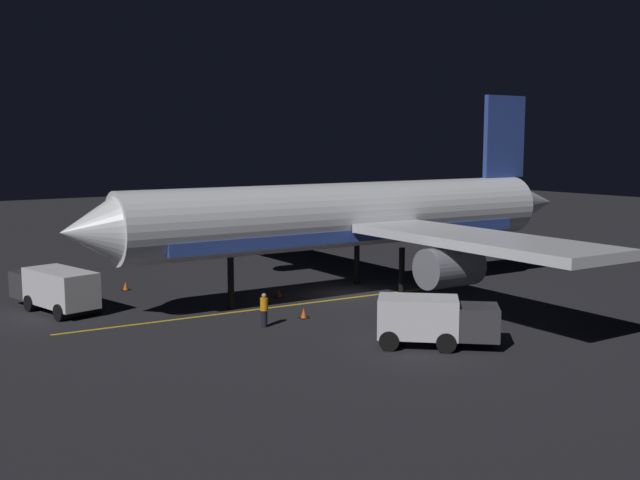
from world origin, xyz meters
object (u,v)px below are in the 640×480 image
object	(u,v)px
baggage_truck	(55,289)
traffic_cone_near_right	(126,286)
traffic_cone_under_wing	(279,293)
catering_truck	(432,321)
ground_crew_worker	(264,310)
traffic_cone_near_left	(304,314)
airliner	(355,217)

from	to	relation	value
baggage_truck	traffic_cone_near_right	xyz separation A→B (m)	(3.48, -5.28, -0.99)
traffic_cone_near_right	traffic_cone_under_wing	world-z (taller)	same
catering_truck	traffic_cone_under_wing	bearing A→B (deg)	-0.19
ground_crew_worker	traffic_cone_under_wing	distance (m)	7.35
traffic_cone_near_left	catering_truck	bearing A→B (deg)	-167.81
catering_truck	traffic_cone_near_right	world-z (taller)	catering_truck
traffic_cone_near_left	baggage_truck	bearing A→B (deg)	48.07
ground_crew_worker	traffic_cone_under_wing	world-z (taller)	ground_crew_worker
baggage_truck	traffic_cone_under_wing	distance (m)	12.69
baggage_truck	traffic_cone_under_wing	xyz separation A→B (m)	(-3.88, -12.04, -0.99)
baggage_truck	catering_truck	xyz separation A→B (m)	(-17.17, -11.99, -0.07)
traffic_cone_near_left	traffic_cone_near_right	world-z (taller)	same
ground_crew_worker	traffic_cone_near_right	bearing A→B (deg)	9.91
airliner	catering_truck	bearing A→B (deg)	158.58
airliner	traffic_cone_under_wing	bearing A→B (deg)	70.67
traffic_cone_under_wing	airliner	bearing A→B (deg)	-109.33
traffic_cone_near_left	traffic_cone_near_right	distance (m)	13.67
ground_crew_worker	traffic_cone_near_right	distance (m)	13.38
traffic_cone_near_left	ground_crew_worker	bearing A→B (deg)	99.47
airliner	traffic_cone_near_left	size ratio (longest dim) A/B	64.45
traffic_cone_near_right	airliner	bearing A→B (deg)	-128.39
traffic_cone_near_left	traffic_cone_under_wing	xyz separation A→B (m)	(5.36, -1.76, 0.00)
airliner	catering_truck	distance (m)	13.06
baggage_truck	traffic_cone_under_wing	bearing A→B (deg)	-107.86
catering_truck	ground_crew_worker	xyz separation A→B (m)	(7.49, 4.41, -0.28)
catering_truck	ground_crew_worker	world-z (taller)	catering_truck
traffic_cone_near_left	traffic_cone_under_wing	bearing A→B (deg)	-18.19
traffic_cone_near_left	traffic_cone_under_wing	distance (m)	5.64
traffic_cone_near_left	traffic_cone_near_right	bearing A→B (deg)	21.46
airliner	traffic_cone_near_left	world-z (taller)	airliner
catering_truck	traffic_cone_under_wing	world-z (taller)	catering_truck
ground_crew_worker	traffic_cone_near_left	distance (m)	2.81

